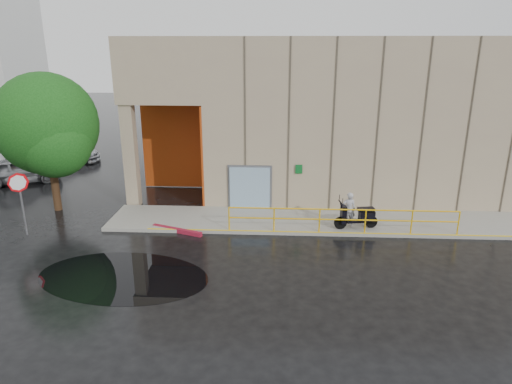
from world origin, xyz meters
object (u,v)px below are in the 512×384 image
(person, at_px, (349,210))
(red_curb, at_px, (177,230))
(scooter, at_px, (357,210))
(stop_sign, at_px, (20,191))
(car_a, at_px, (20,170))
(tree_near, at_px, (48,128))
(car_c, at_px, (65,152))

(person, distance_m, red_curb, 7.42)
(scooter, relative_size, stop_sign, 0.71)
(car_a, relative_size, tree_near, 0.67)
(red_curb, distance_m, car_c, 15.53)
(person, xyz_separation_m, car_c, (-17.57, 10.96, -0.25))
(red_curb, distance_m, tree_near, 7.71)
(person, height_order, tree_near, tree_near)
(scooter, relative_size, tree_near, 0.30)
(scooter, bearing_deg, stop_sign, 175.44)
(stop_sign, xyz_separation_m, car_a, (-4.33, 7.37, -1.23))
(scooter, distance_m, stop_sign, 14.00)
(car_c, distance_m, tree_near, 10.71)
(car_c, bearing_deg, person, -125.71)
(car_c, bearing_deg, red_curb, -142.51)
(scooter, bearing_deg, car_a, 151.90)
(stop_sign, relative_size, tree_near, 0.42)
(scooter, distance_m, car_a, 19.29)
(person, distance_m, tree_near, 14.00)
(red_curb, xyz_separation_m, car_c, (-10.23, 11.67, 0.58))
(car_c, relative_size, tree_near, 0.71)
(scooter, height_order, car_a, scooter)
(car_a, height_order, car_c, car_a)
(person, bearing_deg, red_curb, 2.94)
(stop_sign, distance_m, car_c, 12.99)
(red_curb, bearing_deg, scooter, 3.75)
(red_curb, bearing_deg, tree_near, 159.64)
(stop_sign, distance_m, tree_near, 3.58)
(stop_sign, relative_size, car_a, 0.63)
(scooter, bearing_deg, red_curb, 174.52)
(red_curb, relative_size, tree_near, 0.37)
(stop_sign, bearing_deg, scooter, -14.63)
(person, height_order, car_a, person)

